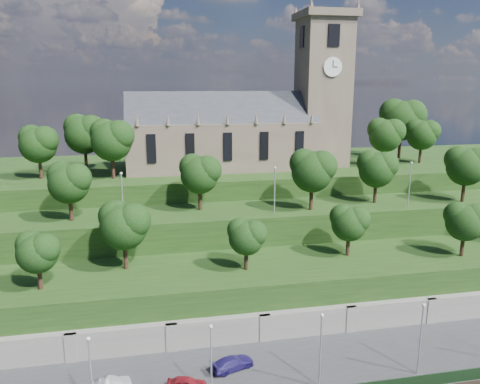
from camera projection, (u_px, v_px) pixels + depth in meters
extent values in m
cube|color=#2D2D30|center=(325.00, 371.00, 47.18)|extent=(160.00, 12.00, 2.00)
cube|color=slate|center=(306.00, 328.00, 52.57)|extent=(160.00, 2.00, 5.00)
cube|color=slate|center=(72.00, 357.00, 47.05)|extent=(1.20, 0.60, 5.00)
cube|color=slate|center=(172.00, 346.00, 48.96)|extent=(1.20, 0.60, 5.00)
cube|color=slate|center=(264.00, 336.00, 50.86)|extent=(1.20, 0.60, 5.00)
cube|color=slate|center=(350.00, 327.00, 52.76)|extent=(1.20, 0.60, 5.00)
cube|color=slate|center=(430.00, 319.00, 54.66)|extent=(1.20, 0.60, 5.00)
cube|color=#1A3511|center=(290.00, 293.00, 57.97)|extent=(160.00, 12.00, 8.00)
cube|color=#1A3511|center=(268.00, 248.00, 68.02)|extent=(160.00, 10.00, 12.00)
cube|color=#1A3511|center=(240.00, 203.00, 87.74)|extent=(160.00, 32.00, 15.00)
cube|color=brown|center=(222.00, 145.00, 80.56)|extent=(32.00, 12.00, 8.00)
cube|color=#27292F|center=(222.00, 122.00, 79.65)|extent=(32.00, 10.18, 10.18)
cone|color=brown|center=(137.00, 120.00, 71.05)|extent=(0.70, 0.70, 1.80)
cone|color=brown|center=(168.00, 120.00, 71.94)|extent=(0.70, 0.70, 1.80)
cone|color=brown|center=(198.00, 119.00, 72.83)|extent=(0.70, 0.70, 1.80)
cone|color=brown|center=(227.00, 119.00, 73.72)|extent=(0.70, 0.70, 1.80)
cone|color=brown|center=(256.00, 118.00, 74.60)|extent=(0.70, 0.70, 1.80)
cone|color=brown|center=(284.00, 118.00, 75.49)|extent=(0.70, 0.70, 1.80)
cone|color=brown|center=(312.00, 118.00, 76.38)|extent=(0.70, 0.70, 1.80)
cube|color=black|center=(151.00, 149.00, 72.35)|extent=(1.40, 0.25, 4.50)
cube|color=black|center=(190.00, 148.00, 73.49)|extent=(1.40, 0.25, 4.50)
cube|color=black|center=(228.00, 147.00, 74.64)|extent=(1.40, 0.25, 4.50)
cube|color=black|center=(264.00, 146.00, 75.78)|extent=(1.40, 0.25, 4.50)
cube|color=black|center=(300.00, 145.00, 76.92)|extent=(1.40, 0.25, 4.50)
cube|color=brown|center=(322.00, 94.00, 82.06)|extent=(8.00, 8.00, 25.00)
cube|color=brown|center=(326.00, 15.00, 79.09)|extent=(9.20, 9.20, 1.20)
cone|color=brown|center=(311.00, 3.00, 74.24)|extent=(0.80, 0.80, 1.60)
cone|color=brown|center=(296.00, 11.00, 81.88)|extent=(0.80, 0.80, 1.60)
cone|color=brown|center=(358.00, 5.00, 75.76)|extent=(0.80, 0.80, 1.60)
cone|color=brown|center=(339.00, 12.00, 83.40)|extent=(0.80, 0.80, 1.60)
cube|color=black|center=(334.00, 35.00, 76.01)|extent=(2.00, 0.25, 3.50)
cube|color=black|center=(316.00, 40.00, 83.80)|extent=(2.00, 0.25, 3.50)
cube|color=black|center=(302.00, 37.00, 79.13)|extent=(0.25, 2.00, 3.50)
cube|color=black|center=(347.00, 38.00, 80.68)|extent=(0.25, 2.00, 3.50)
cylinder|color=white|center=(333.00, 67.00, 77.10)|extent=(3.20, 0.30, 3.20)
cylinder|color=white|center=(346.00, 68.00, 81.82)|extent=(0.30, 3.20, 3.20)
cube|color=black|center=(333.00, 64.00, 76.82)|extent=(0.12, 0.05, 1.10)
cube|color=black|center=(335.00, 67.00, 77.01)|extent=(0.80, 0.05, 0.12)
cylinder|color=black|center=(40.00, 277.00, 49.44)|extent=(0.48, 0.48, 2.75)
sphere|color=black|center=(37.00, 253.00, 48.84)|extent=(4.27, 4.27, 4.27)
sphere|color=black|center=(45.00, 248.00, 48.44)|extent=(3.21, 3.21, 3.21)
sphere|color=black|center=(30.00, 244.00, 49.01)|extent=(2.99, 2.99, 2.99)
cylinder|color=black|center=(125.00, 254.00, 54.82)|extent=(0.52, 0.52, 3.54)
sphere|color=black|center=(124.00, 227.00, 54.05)|extent=(5.51, 5.51, 5.51)
sphere|color=black|center=(133.00, 220.00, 53.54)|extent=(4.13, 4.13, 4.13)
sphere|color=black|center=(115.00, 216.00, 54.27)|extent=(3.86, 3.86, 3.86)
cylinder|color=black|center=(246.00, 259.00, 54.70)|extent=(0.48, 0.48, 2.66)
sphere|color=black|center=(246.00, 238.00, 54.11)|extent=(4.14, 4.14, 4.14)
sphere|color=black|center=(254.00, 233.00, 53.73)|extent=(3.11, 3.11, 3.11)
sphere|color=black|center=(239.00, 230.00, 54.28)|extent=(2.90, 2.90, 2.90)
cylinder|color=black|center=(348.00, 245.00, 59.17)|extent=(0.49, 0.49, 2.84)
sphere|color=black|center=(349.00, 224.00, 58.55)|extent=(4.42, 4.42, 4.42)
sphere|color=black|center=(357.00, 219.00, 58.15)|extent=(3.32, 3.32, 3.32)
sphere|color=black|center=(342.00, 216.00, 58.73)|extent=(3.10, 3.10, 3.10)
cylinder|color=black|center=(462.00, 245.00, 58.98)|extent=(0.49, 0.49, 3.00)
sphere|color=black|center=(465.00, 223.00, 58.32)|extent=(4.67, 4.67, 4.67)
sphere|color=black|center=(475.00, 218.00, 57.89)|extent=(3.50, 3.50, 3.50)
sphere|color=black|center=(457.00, 214.00, 58.51)|extent=(3.27, 3.27, 3.27)
cylinder|color=black|center=(71.00, 208.00, 60.26)|extent=(0.51, 0.51, 3.33)
sphere|color=black|center=(69.00, 184.00, 59.53)|extent=(5.19, 5.19, 5.19)
sphere|color=black|center=(76.00, 178.00, 59.06)|extent=(3.89, 3.89, 3.89)
sphere|color=black|center=(61.00, 175.00, 59.74)|extent=(3.63, 3.63, 3.63)
cylinder|color=black|center=(200.00, 198.00, 65.39)|extent=(0.51, 0.51, 3.40)
sphere|color=black|center=(200.00, 175.00, 64.64)|extent=(5.29, 5.29, 5.29)
sphere|color=black|center=(208.00, 170.00, 64.16)|extent=(3.97, 3.97, 3.97)
sphere|color=black|center=(192.00, 167.00, 64.86)|extent=(3.70, 3.70, 3.70)
cylinder|color=black|center=(311.00, 197.00, 65.40)|extent=(0.52, 0.52, 3.70)
sphere|color=black|center=(312.00, 172.00, 64.59)|extent=(5.76, 5.76, 5.76)
sphere|color=black|center=(322.00, 166.00, 64.06)|extent=(4.32, 4.32, 4.32)
sphere|color=black|center=(304.00, 163.00, 64.82)|extent=(4.03, 4.03, 4.03)
cylinder|color=black|center=(375.00, 192.00, 69.39)|extent=(0.51, 0.51, 3.37)
sphere|color=black|center=(377.00, 170.00, 68.65)|extent=(5.24, 5.24, 5.24)
sphere|color=black|center=(385.00, 165.00, 68.17)|extent=(3.93, 3.93, 3.93)
sphere|color=black|center=(369.00, 162.00, 68.86)|extent=(3.67, 3.67, 3.67)
cylinder|color=black|center=(463.00, 190.00, 69.97)|extent=(0.52, 0.52, 3.59)
sphere|color=black|center=(466.00, 167.00, 69.19)|extent=(5.59, 5.59, 5.59)
sphere|color=black|center=(476.00, 162.00, 68.68)|extent=(4.19, 4.19, 4.19)
sphere|color=black|center=(458.00, 159.00, 69.41)|extent=(3.91, 3.91, 3.91)
cylinder|color=black|center=(40.00, 167.00, 71.74)|extent=(0.52, 0.52, 3.56)
sphere|color=black|center=(38.00, 145.00, 70.96)|extent=(5.54, 5.54, 5.54)
sphere|color=black|center=(45.00, 140.00, 70.45)|extent=(4.16, 4.16, 4.16)
sphere|color=black|center=(32.00, 137.00, 71.19)|extent=(3.88, 3.88, 3.88)
cylinder|color=black|center=(86.00, 158.00, 78.56)|extent=(0.54, 0.54, 4.09)
sphere|color=black|center=(84.00, 135.00, 77.67)|extent=(6.36, 6.36, 6.36)
sphere|color=black|center=(91.00, 129.00, 77.09)|extent=(4.77, 4.77, 4.77)
sphere|color=black|center=(77.00, 127.00, 77.93)|extent=(4.45, 4.45, 4.45)
cylinder|color=black|center=(113.00, 166.00, 71.87)|extent=(0.54, 0.54, 3.95)
sphere|color=black|center=(111.00, 141.00, 71.01)|extent=(6.14, 6.14, 6.14)
sphere|color=black|center=(119.00, 135.00, 70.45)|extent=(4.61, 4.61, 4.61)
sphere|color=black|center=(104.00, 133.00, 71.26)|extent=(4.30, 4.30, 4.30)
cylinder|color=black|center=(384.00, 156.00, 82.63)|extent=(0.52, 0.52, 3.67)
sphere|color=black|center=(385.00, 136.00, 81.83)|extent=(5.71, 5.71, 5.71)
sphere|color=black|center=(393.00, 131.00, 81.31)|extent=(4.28, 4.28, 4.28)
sphere|color=black|center=(379.00, 129.00, 82.06)|extent=(4.00, 4.00, 4.00)
cylinder|color=black|center=(400.00, 145.00, 91.56)|extent=(0.58, 0.58, 4.97)
sphere|color=black|center=(402.00, 121.00, 90.47)|extent=(7.73, 7.73, 7.73)
sphere|color=black|center=(412.00, 115.00, 89.77)|extent=(5.80, 5.80, 5.80)
sphere|color=black|center=(393.00, 112.00, 90.79)|extent=(5.41, 5.41, 5.41)
cylinder|color=black|center=(420.00, 154.00, 86.15)|extent=(0.51, 0.51, 3.47)
sphere|color=black|center=(422.00, 135.00, 85.39)|extent=(5.40, 5.40, 5.40)
sphere|color=black|center=(429.00, 131.00, 84.89)|extent=(4.05, 4.05, 4.05)
sphere|color=black|center=(416.00, 129.00, 85.61)|extent=(3.78, 3.78, 3.78)
cylinder|color=#B2B2B7|center=(91.00, 379.00, 38.63)|extent=(0.16, 0.16, 7.06)
sphere|color=silver|center=(88.00, 339.00, 37.80)|extent=(0.36, 0.36, 0.36)
cylinder|color=#B2B2B7|center=(211.00, 365.00, 40.53)|extent=(0.16, 0.16, 7.06)
sphere|color=silver|center=(211.00, 327.00, 39.70)|extent=(0.36, 0.36, 0.36)
cylinder|color=#B2B2B7|center=(320.00, 352.00, 42.43)|extent=(0.16, 0.16, 7.06)
sphere|color=silver|center=(322.00, 316.00, 41.61)|extent=(0.36, 0.36, 0.36)
cylinder|color=#B2B2B7|center=(420.00, 341.00, 44.33)|extent=(0.16, 0.16, 7.06)
sphere|color=silver|center=(424.00, 305.00, 43.51)|extent=(0.36, 0.36, 0.36)
cylinder|color=#B2B2B7|center=(122.00, 198.00, 59.29)|extent=(0.16, 0.16, 6.21)
sphere|color=silver|center=(121.00, 173.00, 58.56)|extent=(0.36, 0.36, 0.36)
cylinder|color=#B2B2B7|center=(275.00, 192.00, 63.09)|extent=(0.16, 0.16, 6.21)
sphere|color=silver|center=(275.00, 168.00, 62.36)|extent=(0.36, 0.36, 0.36)
cylinder|color=#B2B2B7|center=(409.00, 185.00, 66.90)|extent=(0.16, 0.16, 6.21)
sphere|color=silver|center=(411.00, 163.00, 66.17)|extent=(0.36, 0.36, 0.36)
imported|color=maroon|center=(187.00, 384.00, 42.63)|extent=(3.87, 2.24, 1.24)
imported|color=navy|center=(232.00, 363.00, 45.76)|extent=(4.74, 3.14, 1.28)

